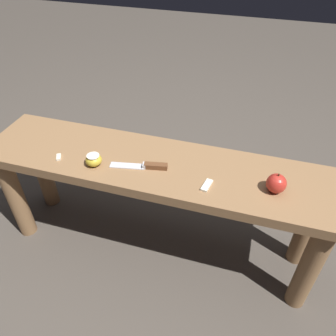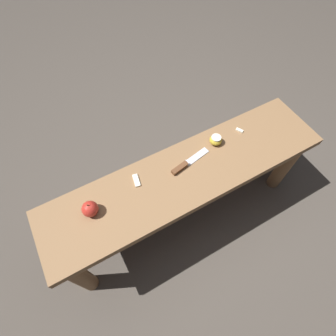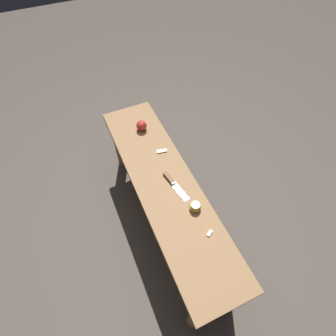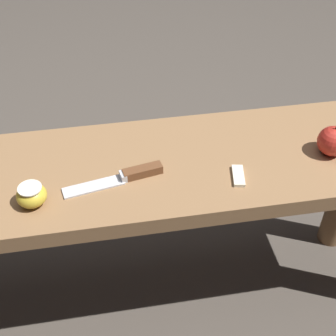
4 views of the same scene
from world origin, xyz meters
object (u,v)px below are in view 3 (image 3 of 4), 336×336
Objects in this scene: wooden_bench at (165,194)px; apple_whole at (141,126)px; knife at (172,182)px; apple_cut at (195,207)px.

apple_whole is at bearing -3.84° from wooden_bench.
knife is at bearing -178.97° from apple_whole.
apple_whole is at bearing 4.26° from apple_cut.
wooden_bench is at bearing -117.67° from knife.
knife is 3.56× the size of apple_cut.
knife is at bearing -106.84° from wooden_bench.
apple_whole reaches higher than wooden_bench.
knife reaches higher than wooden_bench.
apple_whole is 1.26× the size of apple_cut.
wooden_bench is 22.61× the size of apple_cut.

